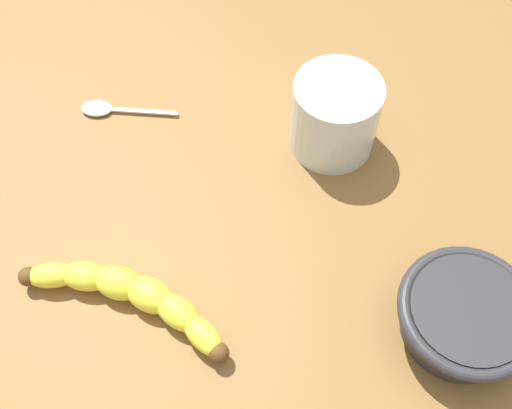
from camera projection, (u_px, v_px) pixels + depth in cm
name	position (u px, v px, depth cm)	size (l,w,h in cm)	color
wooden_tabletop	(277.00, 285.00, 60.83)	(120.00, 120.00, 3.00)	brown
banana	(130.00, 295.00, 56.91)	(20.92, 8.44, 3.20)	yellow
smoothie_glass	(335.00, 117.00, 64.80)	(9.26, 9.26, 8.70)	silver
ceramic_bowl	(465.00, 316.00, 54.44)	(12.53, 12.53, 4.85)	#2D2D33
teaspoon	(103.00, 109.00, 70.35)	(11.26, 2.57, 0.80)	silver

